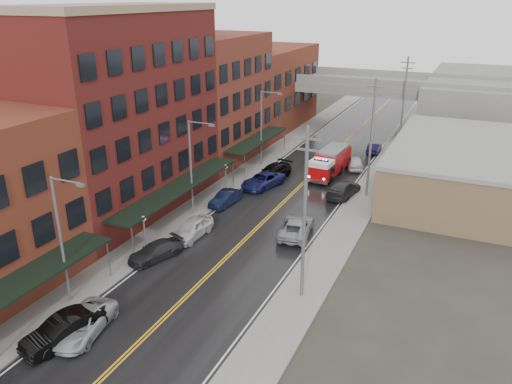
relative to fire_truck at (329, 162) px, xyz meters
The scene contains 34 objects.
road 10.06m from the fire_truck, 100.43° to the right, with size 11.00×160.00×0.02m, color black.
sidewalk_left 13.44m from the fire_truck, 132.96° to the right, with size 3.00×160.00×0.15m, color slate.
sidewalk_right 11.32m from the fire_truck, 60.62° to the right, with size 3.00×160.00×0.15m, color slate.
curb_left 12.38m from the fire_truck, 127.32° to the right, with size 0.30×160.00×0.15m, color gray.
curb_right 10.61m from the fire_truck, 68.49° to the right, with size 0.30×160.00×0.15m, color gray.
brick_building_b 23.76m from the fire_truck, 131.99° to the right, with size 9.00×20.00×18.00m, color #571917.
brick_building_c 16.23m from the fire_truck, behind, with size 9.00×15.00×15.00m, color maroon.
brick_building_far 24.08m from the fire_truck, 129.64° to the left, with size 9.00×20.00×12.00m, color maroon.
tan_building 14.23m from the fire_truck, ahead, with size 14.00×22.00×5.00m, color brown.
right_far_block 34.38m from the fire_truck, 61.81° to the left, with size 18.00×30.00×8.00m, color slate.
awning_0 36.99m from the fire_truck, 104.56° to the right, with size 2.60×16.00×3.09m.
awning_1 19.23m from the fire_truck, 118.98° to the right, with size 2.60×18.00×3.09m.
awning_2 9.42m from the fire_truck, behind, with size 2.60×13.00×3.09m.
globe_lamp_1 25.16m from the fire_truck, 109.03° to the right, with size 0.44×0.44×3.12m.
globe_lamp_2 12.78m from the fire_truck, 130.00° to the right, with size 0.44×0.44×3.12m.
street_lamp_0 33.05m from the fire_truck, 104.72° to the right, with size 2.64×0.22×9.00m.
street_lamp_1 18.21m from the fire_truck, 117.89° to the right, with size 2.64×0.22×9.00m.
street_lamp_2 9.09m from the fire_truck, behind, with size 2.64×0.22×9.00m.
utility_pole_0 25.79m from the fire_truck, 77.70° to the right, with size 1.80×0.24×12.00m.
utility_pole_1 8.62m from the fire_truck, 41.46° to the right, with size 1.80×0.24×12.00m.
utility_pole_2 16.83m from the fire_truck, 70.47° to the left, with size 1.80×0.24×12.00m.
overpass 22.73m from the fire_truck, 94.63° to the left, with size 40.00×10.00×7.50m.
fire_truck is the anchor object (origin of this frame).
parked_car_left_1 35.58m from the fire_truck, 99.57° to the right, with size 1.74×5.00×1.65m, color black.
parked_car_left_2 34.41m from the fire_truck, 99.03° to the right, with size 2.34×5.08×1.41m, color #9C9FA4.
parked_car_left_3 25.41m from the fire_truck, 105.53° to the right, with size 1.85×4.55×1.32m, color #252528.
parked_car_left_4 20.94m from the fire_truck, 107.10° to the right, with size 1.91×4.75×1.62m, color silver.
parked_car_left_5 14.32m from the fire_truck, 118.40° to the right, with size 1.46×4.20×1.38m, color black.
parked_car_left_6 8.55m from the fire_truck, 129.40° to the right, with size 2.52×5.47×1.52m, color navy.
parked_car_left_7 6.64m from the fire_truck, 144.91° to the right, with size 2.26×5.55×1.61m, color black.
parked_car_right_0 16.09m from the fire_truck, 83.57° to the right, with size 2.53×5.48×1.52m, color gray.
parked_car_right_1 6.48m from the fire_truck, 60.12° to the right, with size 2.18×5.36×1.55m, color #262629.
parked_car_right_2 4.30m from the fire_truck, 59.30° to the left, with size 1.78×4.41×1.50m, color silver.
parked_car_right_3 11.33m from the fire_truck, 75.11° to the left, with size 1.41×4.03×1.33m, color black.
Camera 1 is at (16.34, -12.90, 19.28)m, focal length 35.00 mm.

